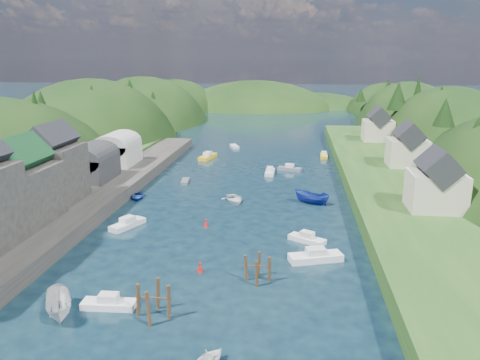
# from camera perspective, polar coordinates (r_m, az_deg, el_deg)

# --- Properties ---
(ground) EXTENTS (600.00, 600.00, 0.00)m
(ground) POSITION_cam_1_polar(r_m,az_deg,el_deg) (93.53, 1.59, 1.07)
(ground) COLOR black
(ground) RESTS_ON ground
(hillside_left) EXTENTS (44.00, 245.56, 52.00)m
(hillside_left) POSITION_cam_1_polar(r_m,az_deg,el_deg) (130.68, -17.43, 0.76)
(hillside_left) COLOR black
(hillside_left) RESTS_ON ground
(hillside_right) EXTENTS (36.00, 245.56, 48.00)m
(hillside_right) POSITION_cam_1_polar(r_m,az_deg,el_deg) (124.80, 23.74, -0.19)
(hillside_right) COLOR black
(hillside_right) RESTS_ON ground
(far_hills) EXTENTS (103.00, 68.00, 44.00)m
(far_hills) POSITION_cam_1_polar(r_m,az_deg,el_deg) (217.12, 4.90, 6.06)
(far_hills) COLOR black
(far_hills) RESTS_ON ground
(hill_trees) EXTENTS (92.34, 147.60, 12.10)m
(hill_trees) POSITION_cam_1_polar(r_m,az_deg,el_deg) (107.11, 1.97, 8.87)
(hill_trees) COLOR black
(hill_trees) RESTS_ON ground
(quay_left) EXTENTS (12.00, 110.00, 2.00)m
(quay_left) POSITION_cam_1_polar(r_m,az_deg,el_deg) (71.72, -20.25, -3.37)
(quay_left) COLOR #2D2B28
(quay_left) RESTS_ON ground
(terrace_left_grass) EXTENTS (12.00, 110.00, 2.50)m
(terrace_left_grass) POSITION_cam_1_polar(r_m,az_deg,el_deg) (75.04, -25.04, -2.87)
(terrace_left_grass) COLOR #234719
(terrace_left_grass) RESTS_ON ground
(boat_sheds) EXTENTS (7.00, 21.00, 7.50)m
(boat_sheds) POSITION_cam_1_polar(r_m,az_deg,el_deg) (88.15, -16.18, 3.14)
(boat_sheds) COLOR #2D2D30
(boat_sheds) RESTS_ON quay_left
(terrace_right) EXTENTS (16.00, 120.00, 2.40)m
(terrace_right) POSITION_cam_1_polar(r_m,az_deg,el_deg) (84.88, 18.01, -0.27)
(terrace_right) COLOR #234719
(terrace_right) RESTS_ON ground
(right_bank_cottages) EXTENTS (9.00, 59.24, 8.41)m
(right_bank_cottages) POSITION_cam_1_polar(r_m,az_deg,el_deg) (92.47, 19.11, 3.79)
(right_bank_cottages) COLOR beige
(right_bank_cottages) RESTS_ON terrace_right
(piling_cluster_near) EXTENTS (3.32, 3.09, 3.74)m
(piling_cluster_near) POSITION_cam_1_polar(r_m,az_deg,el_deg) (43.08, -10.51, -14.60)
(piling_cluster_near) COLOR #382314
(piling_cluster_near) RESTS_ON ground
(piling_cluster_far) EXTENTS (2.86, 2.70, 3.34)m
(piling_cluster_far) POSITION_cam_1_polar(r_m,az_deg,el_deg) (48.62, 2.18, -11.01)
(piling_cluster_far) COLOR #382314
(piling_cluster_far) RESTS_ON ground
(channel_buoy_near) EXTENTS (0.70, 0.70, 1.10)m
(channel_buoy_near) POSITION_cam_1_polar(r_m,az_deg,el_deg) (50.90, -4.90, -10.59)
(channel_buoy_near) COLOR #AD0D0E
(channel_buoy_near) RESTS_ON ground
(channel_buoy_far) EXTENTS (0.70, 0.70, 1.10)m
(channel_buoy_far) POSITION_cam_1_polar(r_m,az_deg,el_deg) (63.61, -4.18, -5.24)
(channel_buoy_far) COLOR #AD0D0E
(channel_buoy_far) RESTS_ON ground
(moored_boats) EXTENTS (34.72, 89.87, 2.20)m
(moored_boats) POSITION_cam_1_polar(r_m,az_deg,el_deg) (67.68, -1.91, -3.84)
(moored_boats) COLOR navy
(moored_boats) RESTS_ON ground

